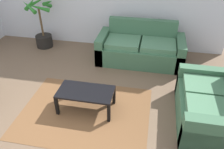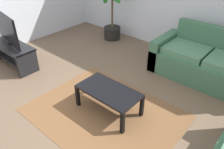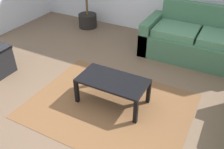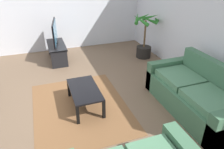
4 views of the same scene
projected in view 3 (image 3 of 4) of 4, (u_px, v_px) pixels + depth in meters
name	position (u px, v px, depth m)	size (l,w,h in m)	color
ground_plane	(82.00, 113.00, 3.30)	(6.60, 6.60, 0.00)	brown
couch_main	(198.00, 42.00, 4.42)	(1.94, 0.90, 0.90)	#3F6B4C
coffee_table	(113.00, 83.00, 3.32)	(0.94, 0.51, 0.38)	black
area_rug	(109.00, 105.00, 3.43)	(2.20, 1.70, 0.01)	brown
potted_palm	(87.00, 6.00, 5.49)	(0.77, 0.80, 1.25)	black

